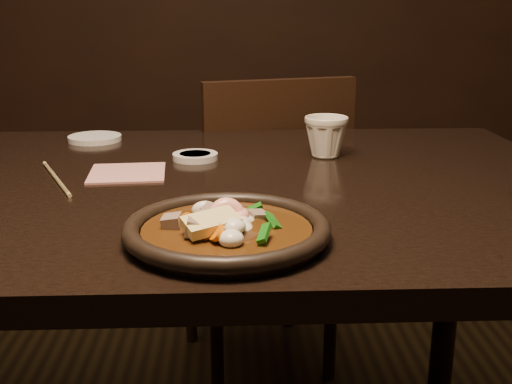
{
  "coord_description": "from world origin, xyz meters",
  "views": [
    {
      "loc": [
        0.18,
        -1.07,
        1.05
      ],
      "look_at": [
        0.21,
        -0.24,
        0.8
      ],
      "focal_mm": 45.0,
      "sensor_mm": 36.0,
      "label": 1
    }
  ],
  "objects_px": {
    "table": "(129,223)",
    "chair": "(264,219)",
    "plate": "(227,231)",
    "tea_cup": "(326,135)"
  },
  "relations": [
    {
      "from": "chair",
      "to": "table",
      "type": "bearing_deg",
      "value": 49.96
    },
    {
      "from": "table",
      "to": "chair",
      "type": "distance_m",
      "value": 0.68
    },
    {
      "from": "tea_cup",
      "to": "plate",
      "type": "bearing_deg",
      "value": -113.02
    },
    {
      "from": "table",
      "to": "plate",
      "type": "xyz_separation_m",
      "value": [
        0.17,
        -0.3,
        0.09
      ]
    },
    {
      "from": "chair",
      "to": "plate",
      "type": "height_order",
      "value": "chair"
    },
    {
      "from": "table",
      "to": "plate",
      "type": "height_order",
      "value": "plate"
    },
    {
      "from": "chair",
      "to": "plate",
      "type": "distance_m",
      "value": 0.94
    },
    {
      "from": "plate",
      "to": "tea_cup",
      "type": "xyz_separation_m",
      "value": [
        0.2,
        0.46,
        0.03
      ]
    },
    {
      "from": "table",
      "to": "chair",
      "type": "height_order",
      "value": "chair"
    },
    {
      "from": "plate",
      "to": "tea_cup",
      "type": "relative_size",
      "value": 3.11
    }
  ]
}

